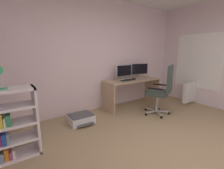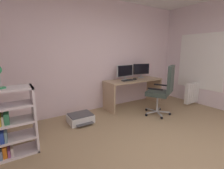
{
  "view_description": "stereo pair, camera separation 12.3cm",
  "coord_description": "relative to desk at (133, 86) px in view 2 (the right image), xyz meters",
  "views": [
    {
      "loc": [
        -1.89,
        -1.12,
        1.48
      ],
      "look_at": [
        0.13,
        1.81,
        0.75
      ],
      "focal_mm": 26.11,
      "sensor_mm": 36.0,
      "label": 1
    },
    {
      "loc": [
        -1.79,
        -1.19,
        1.48
      ],
      "look_at": [
        0.13,
        1.81,
        0.75
      ],
      "focal_mm": 26.11,
      "sensor_mm": 36.0,
      "label": 2
    }
  ],
  "objects": [
    {
      "name": "ground_plane",
      "position": [
        -1.0,
        -2.11,
        -0.56
      ],
      "size": [
        5.44,
        4.93,
        0.02
      ],
      "primitive_type": "cube",
      "color": "tan",
      "rests_on": "ground"
    },
    {
      "name": "wall_back",
      "position": [
        -1.0,
        0.4,
        0.82
      ],
      "size": [
        5.44,
        0.1,
        2.74
      ],
      "primitive_type": "cube",
      "color": "silver",
      "rests_on": "ground"
    },
    {
      "name": "window_pane",
      "position": [
        1.71,
        -0.8,
        0.65
      ],
      "size": [
        0.01,
        1.19,
        1.42
      ],
      "primitive_type": "cube",
      "color": "white"
    },
    {
      "name": "window_frame",
      "position": [
        1.71,
        -0.8,
        0.65
      ],
      "size": [
        0.02,
        1.27,
        1.5
      ],
      "primitive_type": "cube",
      "color": "white"
    },
    {
      "name": "desk",
      "position": [
        0.0,
        0.0,
        0.0
      ],
      "size": [
        1.6,
        0.57,
        0.74
      ],
      "color": "tan",
      "rests_on": "ground"
    },
    {
      "name": "monitor_main",
      "position": [
        -0.2,
        0.12,
        0.41
      ],
      "size": [
        0.55,
        0.18,
        0.39
      ],
      "color": "#B2B5B7",
      "rests_on": "desk"
    },
    {
      "name": "monitor_secondary",
      "position": [
        0.37,
        0.12,
        0.42
      ],
      "size": [
        0.48,
        0.18,
        0.39
      ],
      "color": "#B2B5B7",
      "rests_on": "desk"
    },
    {
      "name": "keyboard",
      "position": [
        -0.24,
        -0.05,
        0.2
      ],
      "size": [
        0.35,
        0.15,
        0.02
      ],
      "primitive_type": "cube",
      "rotation": [
        0.0,
        0.0,
        0.06
      ],
      "color": "black",
      "rests_on": "desk"
    },
    {
      "name": "computer_mouse",
      "position": [
        0.01,
        -0.04,
        0.2
      ],
      "size": [
        0.09,
        0.11,
        0.03
      ],
      "primitive_type": "cube",
      "rotation": [
        0.0,
        0.0,
        -0.3
      ],
      "color": "black",
      "rests_on": "desk"
    },
    {
      "name": "office_chair",
      "position": [
        0.15,
        -0.87,
        0.09
      ],
      "size": [
        0.66,
        0.69,
        1.17
      ],
      "color": "#B7BABC",
      "rests_on": "ground"
    },
    {
      "name": "bookshelf",
      "position": [
        -2.94,
        -0.72,
        -0.08
      ],
      "size": [
        0.71,
        0.34,
        0.99
      ],
      "color": "white",
      "rests_on": "ground"
    },
    {
      "name": "printer",
      "position": [
        -1.61,
        -0.22,
        -0.46
      ],
      "size": [
        0.5,
        0.49,
        0.19
      ],
      "color": "silver",
      "rests_on": "ground"
    },
    {
      "name": "radiator",
      "position": [
        1.62,
        -0.8,
        -0.21
      ],
      "size": [
        0.87,
        0.1,
        0.56
      ],
      "color": "white",
      "rests_on": "ground"
    }
  ]
}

